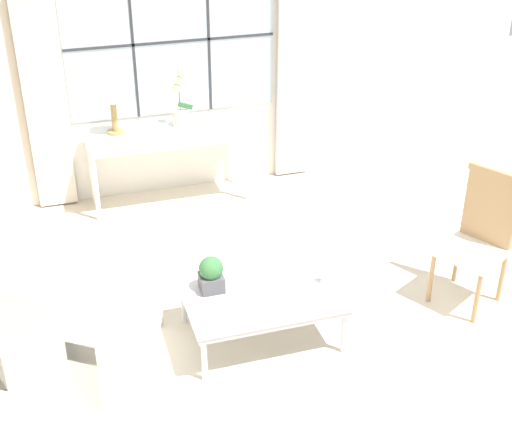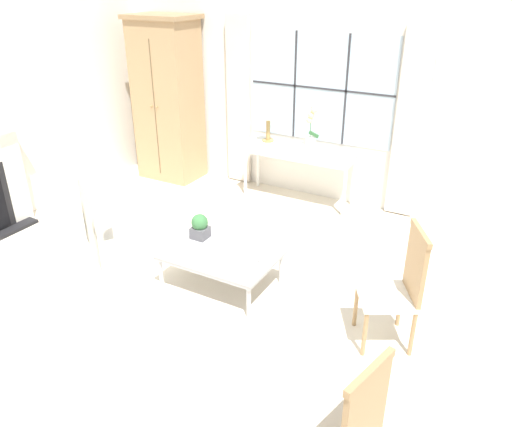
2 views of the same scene
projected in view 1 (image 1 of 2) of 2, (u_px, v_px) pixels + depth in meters
name	position (u px, v px, depth m)	size (l,w,h in m)	color
ground_plane	(272.00, 382.00, 4.68)	(14.00, 14.00, 0.00)	beige
wall_back_windowed	(171.00, 51.00, 6.54)	(7.20, 0.14, 2.80)	silver
console_table	(168.00, 137.00, 6.60)	(1.51, 0.44, 0.76)	white
table_lamp	(112.00, 94.00, 6.27)	(0.25, 0.25, 0.50)	#9E7F47
potted_orchid	(180.00, 105.00, 6.52)	(0.19, 0.15, 0.54)	#BCB7AD
armchair_upholstered	(70.00, 326.00, 4.78)	(1.26, 1.28, 0.82)	silver
side_chair_wooden	(481.00, 231.00, 5.27)	(0.60, 0.60, 1.04)	white
coffee_table	(262.00, 296.00, 4.93)	(1.08, 0.75, 0.39)	#BCBCC1
potted_plant_small	(211.00, 274.00, 4.87)	(0.17, 0.17, 0.26)	#4C4C51
pillar_candle	(326.00, 276.00, 4.98)	(0.09, 0.09, 0.13)	silver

